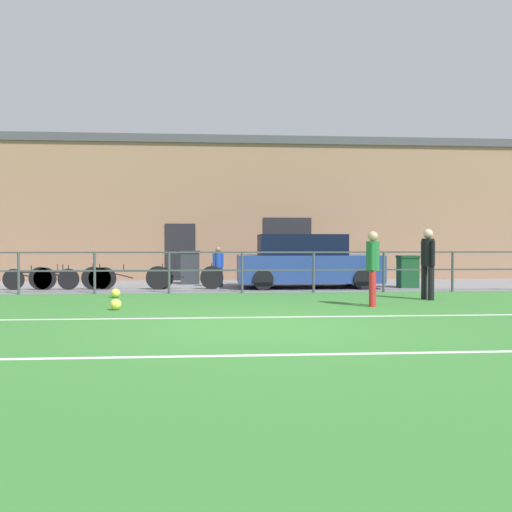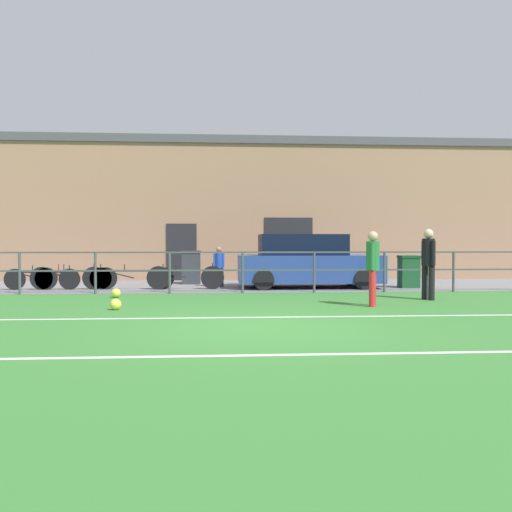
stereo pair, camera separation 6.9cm
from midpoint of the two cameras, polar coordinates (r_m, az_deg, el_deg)
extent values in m
cube|color=#387A33|center=(8.84, 0.16, -7.71)|extent=(60.00, 44.00, 0.04)
cube|color=white|center=(9.95, -0.35, -6.57)|extent=(36.00, 0.11, 0.00)
cube|color=white|center=(6.66, 1.64, -10.52)|extent=(36.00, 0.11, 0.00)
cube|color=slate|center=(17.27, -2.01, -3.18)|extent=(48.00, 5.00, 0.02)
cylinder|color=#474C51|center=(15.66, -24.14, -1.69)|extent=(0.07, 0.07, 1.15)
cylinder|color=#474C51|center=(15.10, -16.99, -1.74)|extent=(0.07, 0.07, 1.15)
cylinder|color=#474C51|center=(14.79, -9.40, -1.76)|extent=(0.07, 0.07, 1.15)
cylinder|color=#474C51|center=(14.74, -1.63, -1.75)|extent=(0.07, 0.07, 1.15)
cylinder|color=#474C51|center=(14.96, 6.05, -1.71)|extent=(0.07, 0.07, 1.15)
cylinder|color=#474C51|center=(15.45, 13.37, -1.65)|extent=(0.07, 0.07, 1.15)
cylinder|color=#474C51|center=(16.16, 20.14, -1.56)|extent=(0.07, 0.07, 1.15)
cube|color=#474C51|center=(14.72, -1.63, 0.40)|extent=(36.00, 0.04, 0.04)
cube|color=#474C51|center=(14.74, -1.63, -1.53)|extent=(36.00, 0.04, 0.04)
cube|color=#A37A5B|center=(20.95, -2.41, 4.52)|extent=(28.00, 2.40, 5.06)
cube|color=#232328|center=(19.74, -8.19, 0.40)|extent=(1.10, 0.04, 2.10)
cube|color=#232328|center=(19.86, 3.27, 2.54)|extent=(1.80, 0.04, 1.10)
cube|color=#4C4C51|center=(21.26, -2.41, 11.74)|extent=(28.00, 2.56, 0.30)
cylinder|color=black|center=(13.57, 18.06, -2.79)|extent=(0.15, 0.15, 0.82)
cylinder|color=black|center=(13.77, 17.40, -2.72)|extent=(0.15, 0.15, 0.82)
cylinder|color=black|center=(13.64, 17.75, 0.37)|extent=(0.30, 0.30, 0.68)
sphere|color=beige|center=(13.64, 17.77, 2.28)|extent=(0.23, 0.23, 0.23)
cylinder|color=black|center=(13.50, 18.23, 0.28)|extent=(0.11, 0.11, 0.60)
cylinder|color=black|center=(13.78, 17.29, 0.31)|extent=(0.11, 0.11, 0.60)
cylinder|color=red|center=(12.08, 12.22, -3.35)|extent=(0.14, 0.14, 0.78)
cylinder|color=red|center=(11.84, 12.16, -3.45)|extent=(0.14, 0.14, 0.78)
cylinder|color=#237038|center=(11.92, 12.21, 0.00)|extent=(0.29, 0.29, 0.64)
sphere|color=tan|center=(11.92, 12.22, 2.08)|extent=(0.22, 0.22, 0.22)
cylinder|color=#237038|center=(12.10, 12.25, -0.06)|extent=(0.10, 0.10, 0.57)
cylinder|color=#237038|center=(11.75, 12.16, -0.10)|extent=(0.10, 0.10, 0.57)
sphere|color=#E5E04C|center=(11.40, -14.92, -5.02)|extent=(0.23, 0.23, 0.23)
sphere|color=#E5E04C|center=(13.97, -14.91, -3.85)|extent=(0.23, 0.23, 0.23)
cylinder|color=#232D4C|center=(16.68, -3.87, -2.28)|extent=(0.11, 0.11, 0.59)
cylinder|color=#232D4C|center=(16.67, -4.50, -2.29)|extent=(0.11, 0.11, 0.59)
cylinder|color=blue|center=(16.65, -4.19, -0.43)|extent=(0.22, 0.22, 0.49)
sphere|color=#A37556|center=(16.64, -4.19, 0.70)|extent=(0.17, 0.17, 0.17)
cylinder|color=blue|center=(16.66, -3.73, -0.47)|extent=(0.08, 0.08, 0.44)
cylinder|color=blue|center=(16.64, -4.64, -0.48)|extent=(0.08, 0.08, 0.44)
cube|color=#28428E|center=(16.50, 5.48, -1.34)|extent=(4.34, 1.84, 0.83)
cube|color=black|center=(16.45, 4.74, 1.20)|extent=(2.60, 1.55, 0.63)
cylinder|color=black|center=(15.45, 0.63, -2.56)|extent=(0.60, 0.18, 0.60)
cylinder|color=black|center=(15.97, 11.25, -2.45)|extent=(0.60, 0.18, 0.60)
cylinder|color=black|center=(17.21, 0.13, -2.16)|extent=(0.60, 0.18, 0.60)
cylinder|color=black|center=(17.68, 9.72, -2.08)|extent=(0.60, 0.18, 0.60)
cylinder|color=black|center=(16.71, -21.73, -2.27)|extent=(0.65, 0.04, 0.65)
cylinder|color=black|center=(16.31, -16.46, -2.31)|extent=(0.65, 0.04, 0.65)
cube|color=black|center=(16.48, -19.13, -1.55)|extent=(1.22, 0.04, 0.04)
cube|color=black|center=(16.59, -20.44, -1.91)|extent=(0.77, 0.03, 0.24)
cylinder|color=black|center=(16.55, -20.05, -1.20)|extent=(0.03, 0.03, 0.20)
cylinder|color=black|center=(16.29, -16.47, -1.32)|extent=(0.03, 0.03, 0.28)
cylinder|color=black|center=(15.90, -10.58, -2.31)|extent=(0.69, 0.04, 0.69)
cylinder|color=black|center=(15.81, -4.87, -2.31)|extent=(0.69, 0.04, 0.69)
cube|color=black|center=(15.82, -7.74, -1.51)|extent=(1.23, 0.04, 0.04)
cube|color=black|center=(15.86, -9.16, -1.91)|extent=(0.77, 0.03, 0.25)
cylinder|color=black|center=(15.84, -8.74, -1.14)|extent=(0.03, 0.03, 0.20)
cylinder|color=black|center=(15.79, -4.87, -1.25)|extent=(0.03, 0.03, 0.28)
cylinder|color=black|center=(17.00, -24.59, -2.29)|extent=(0.62, 0.04, 0.62)
cylinder|color=black|center=(16.52, -19.51, -2.35)|extent=(0.62, 0.04, 0.62)
cube|color=black|center=(16.73, -22.09, -1.63)|extent=(1.22, 0.04, 0.04)
cube|color=black|center=(16.86, -23.35, -1.97)|extent=(0.76, 0.03, 0.23)
cylinder|color=black|center=(16.81, -22.98, -1.29)|extent=(0.03, 0.03, 0.20)
cylinder|color=black|center=(16.51, -19.52, -1.41)|extent=(0.03, 0.03, 0.28)
cylinder|color=black|center=(16.27, -15.95, -2.32)|extent=(0.65, 0.04, 0.65)
cylinder|color=black|center=(16.02, -10.10, -2.34)|extent=(0.65, 0.04, 0.65)
cube|color=black|center=(16.11, -13.05, -1.58)|extent=(1.30, 0.04, 0.04)
cube|color=black|center=(16.19, -14.50, -1.95)|extent=(0.81, 0.03, 0.24)
cylinder|color=black|center=(16.16, -14.07, -1.22)|extent=(0.03, 0.03, 0.20)
cylinder|color=black|center=(16.00, -10.10, -1.34)|extent=(0.03, 0.03, 0.28)
cylinder|color=black|center=(16.75, -22.15, -2.23)|extent=(0.67, 0.04, 0.67)
cylinder|color=black|center=(16.35, -17.14, -2.28)|extent=(0.67, 0.04, 0.67)
cube|color=maroon|center=(16.52, -19.68, -1.51)|extent=(1.17, 0.04, 0.04)
cube|color=maroon|center=(16.63, -20.92, -1.87)|extent=(0.73, 0.03, 0.24)
cylinder|color=maroon|center=(16.59, -20.56, -1.16)|extent=(0.03, 0.03, 0.20)
cylinder|color=maroon|center=(16.33, -17.14, -1.27)|extent=(0.03, 0.03, 0.28)
cube|color=#194C28|center=(16.95, 15.79, -1.74)|extent=(0.56, 0.47, 0.90)
cube|color=#143D20|center=(16.93, 15.80, -0.08)|extent=(0.59, 0.50, 0.08)
cube|color=#33383D|center=(17.94, -7.15, -1.33)|extent=(0.60, 0.51, 1.03)
cube|color=#282C30|center=(17.92, -7.16, 0.44)|extent=(0.64, 0.54, 0.08)
camera|label=1|loc=(0.03, -90.16, 0.00)|focal=37.44mm
camera|label=2|loc=(0.03, 89.84, 0.00)|focal=37.44mm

